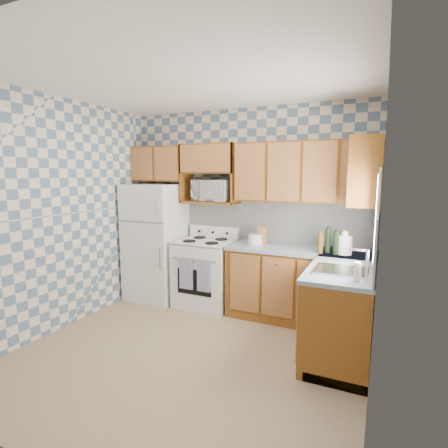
{
  "coord_description": "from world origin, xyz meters",
  "views": [
    {
      "loc": [
        1.72,
        -2.9,
        1.83
      ],
      "look_at": [
        0.05,
        0.75,
        1.25
      ],
      "focal_mm": 28.0,
      "sensor_mm": 36.0,
      "label": 1
    }
  ],
  "objects_px": {
    "refrigerator": "(156,242)",
    "electric_kettle": "(344,245)",
    "microwave": "(214,190)",
    "stove_body": "(206,274)"
  },
  "relations": [
    {
      "from": "refrigerator",
      "to": "microwave",
      "type": "bearing_deg",
      "value": 13.34
    },
    {
      "from": "stove_body",
      "to": "electric_kettle",
      "type": "bearing_deg",
      "value": -1.95
    },
    {
      "from": "refrigerator",
      "to": "microwave",
      "type": "height_order",
      "value": "microwave"
    },
    {
      "from": "electric_kettle",
      "to": "refrigerator",
      "type": "bearing_deg",
      "value": 179.2
    },
    {
      "from": "stove_body",
      "to": "microwave",
      "type": "bearing_deg",
      "value": 76.73
    },
    {
      "from": "refrigerator",
      "to": "electric_kettle",
      "type": "xyz_separation_m",
      "value": [
        2.62,
        -0.04,
        0.19
      ]
    },
    {
      "from": "microwave",
      "to": "electric_kettle",
      "type": "distance_m",
      "value": 1.88
    },
    {
      "from": "stove_body",
      "to": "refrigerator",
      "type": "bearing_deg",
      "value": -178.22
    },
    {
      "from": "refrigerator",
      "to": "stove_body",
      "type": "xyz_separation_m",
      "value": [
        0.8,
        0.03,
        -0.39
      ]
    },
    {
      "from": "refrigerator",
      "to": "microwave",
      "type": "distance_m",
      "value": 1.15
    }
  ]
}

